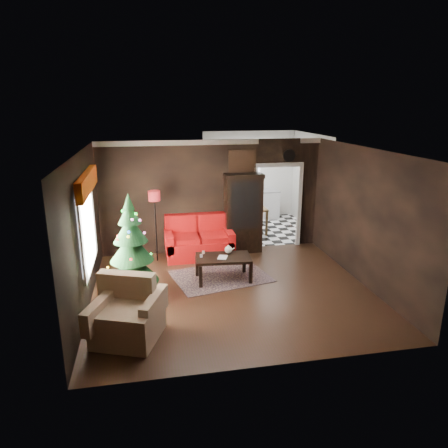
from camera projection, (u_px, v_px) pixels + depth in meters
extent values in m
plane|color=black|center=(232.00, 291.00, 8.26)|extent=(5.50, 5.50, 0.00)
plane|color=white|center=(233.00, 151.00, 7.47)|extent=(5.50, 5.50, 0.00)
plane|color=black|center=(212.00, 197.00, 10.22)|extent=(5.50, 0.00, 5.50)
plane|color=black|center=(271.00, 276.00, 5.51)|extent=(5.50, 0.00, 5.50)
plane|color=black|center=(83.00, 233.00, 7.37)|extent=(0.00, 5.50, 5.50)
plane|color=black|center=(365.00, 217.00, 8.36)|extent=(0.00, 5.50, 5.50)
cube|color=white|center=(87.00, 227.00, 7.56)|extent=(0.05, 1.60, 1.40)
cube|color=#9D3708|center=(87.00, 183.00, 7.34)|extent=(0.12, 2.10, 0.35)
plane|color=white|center=(260.00, 229.00, 12.34)|extent=(3.00, 3.00, 0.00)
cube|color=white|center=(249.00, 166.00, 13.23)|extent=(0.70, 0.06, 0.70)
cube|color=#54464E|center=(221.00, 276.00, 8.96)|extent=(2.24, 1.83, 0.01)
cylinder|color=silver|center=(203.00, 252.00, 8.84)|extent=(0.07, 0.07, 0.05)
cylinder|color=white|center=(201.00, 256.00, 8.62)|extent=(0.08, 0.08, 0.06)
imported|color=gray|center=(218.00, 252.00, 8.56)|extent=(0.18, 0.08, 0.25)
cylinder|color=white|center=(289.00, 156.00, 10.25)|extent=(0.32, 0.32, 0.06)
cube|color=#B46D3C|center=(242.00, 162.00, 10.08)|extent=(0.62, 0.05, 0.52)
cube|color=silver|center=(251.00, 205.00, 13.34)|extent=(1.80, 0.60, 0.90)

